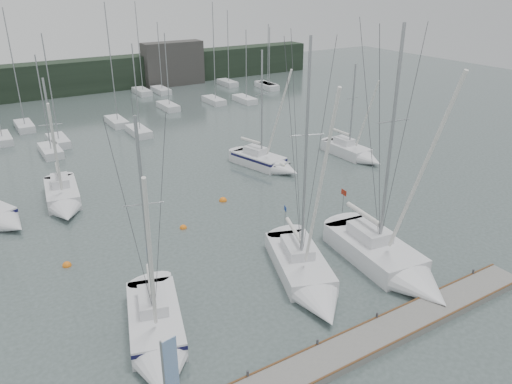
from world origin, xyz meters
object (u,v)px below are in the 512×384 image
sailboat_mid_b (64,201)px  sailboat_mid_d (269,163)px  buoy_c (67,266)px  dock_banner (169,378)px  sailboat_near_left (158,340)px  buoy_b (223,201)px  sailboat_near_center (309,281)px  buoy_a (183,228)px  sailboat_near_right (395,266)px  sailboat_mid_e (356,154)px

sailboat_mid_b → sailboat_mid_d: (18.64, -1.45, 0.01)m
buoy_c → dock_banner: dock_banner is taller
sailboat_near_left → buoy_b: bearing=67.7°
sailboat_mid_b → sailboat_mid_d: sailboat_mid_d is taller
sailboat_near_center → buoy_b: sailboat_near_center is taller
sailboat_near_center → buoy_a: sailboat_near_center is taller
buoy_a → buoy_c: bearing=-174.5°
dock_banner → buoy_c: bearing=82.9°
sailboat_near_right → buoy_a: sailboat_near_right is taller
sailboat_mid_d → buoy_c: 21.96m
sailboat_near_right → buoy_c: (-17.04, 11.77, -0.62)m
buoy_c → sailboat_mid_b: bearing=78.4°
sailboat_near_center → buoy_a: (-3.17, 10.98, -0.50)m
sailboat_near_right → sailboat_mid_d: (3.50, 19.53, -0.06)m
sailboat_near_right → dock_banner: size_ratio=3.50×
sailboat_near_left → sailboat_mid_b: sailboat_near_left is taller
sailboat_mid_d → buoy_c: (-20.54, -7.76, -0.56)m
sailboat_near_left → buoy_c: (-2.11, 10.35, -0.54)m
sailboat_near_right → sailboat_mid_d: 19.84m
sailboat_near_left → sailboat_mid_b: bearing=107.1°
buoy_c → dock_banner: bearing=-87.4°
buoy_a → buoy_b: bearing=29.4°
sailboat_near_left → buoy_b: 17.79m
sailboat_mid_d → dock_banner: sailboat_mid_d is taller
sailboat_near_center → sailboat_mid_b: (-9.75, 19.37, 0.05)m
buoy_b → buoy_a: bearing=-150.6°
sailboat_mid_d → buoy_b: bearing=-164.8°
sailboat_near_left → buoy_b: (11.14, 13.86, -0.54)m
buoy_a → dock_banner: bearing=-115.3°
buoy_a → buoy_c: 8.51m
sailboat_near_left → sailboat_near_right: 15.00m
buoy_c → sailboat_near_center: bearing=-41.1°
sailboat_near_right → buoy_a: bearing=130.7°
sailboat_near_center → buoy_c: (-11.65, 10.16, -0.50)m
buoy_a → buoy_c: size_ratio=0.93×
sailboat_mid_b → buoy_c: bearing=-93.7°
sailboat_mid_b → sailboat_mid_e: (27.67, -3.72, -0.05)m
sailboat_near_center → sailboat_mid_e: (17.92, 15.65, 0.00)m
sailboat_near_left → sailboat_near_right: bearing=11.0°
buoy_a → buoy_c: buoy_c is taller
sailboat_mid_b → dock_banner: sailboat_mid_b is taller
sailboat_near_center → buoy_a: size_ratio=28.77×
buoy_a → sailboat_mid_b: bearing=128.1°
sailboat_near_left → buoy_b: size_ratio=19.42×
sailboat_near_center → sailboat_mid_e: size_ratio=1.53×
buoy_c → buoy_b: bearing=14.9°
sailboat_mid_b → buoy_a: (6.57, -8.39, -0.56)m
sailboat_mid_b → dock_banner: size_ratio=2.39×
sailboat_mid_b → buoy_a: bearing=-44.0°
sailboat_near_center → sailboat_mid_b: bearing=136.5°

